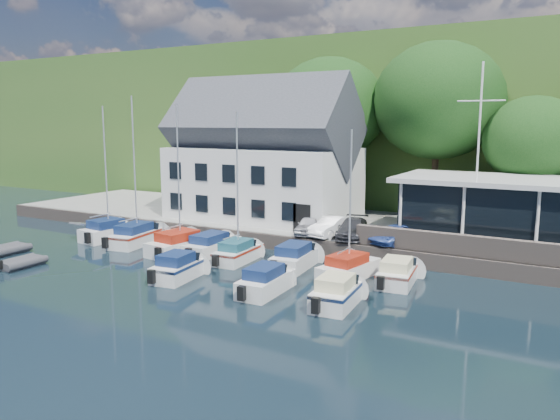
# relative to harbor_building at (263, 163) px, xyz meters

# --- Properties ---
(ground) EXTENTS (180.00, 180.00, 0.00)m
(ground) POSITION_rel_harbor_building_xyz_m (7.00, -16.50, -5.35)
(ground) COLOR black
(ground) RESTS_ON ground
(quay) EXTENTS (60.00, 13.00, 1.00)m
(quay) POSITION_rel_harbor_building_xyz_m (7.00, 1.00, -4.85)
(quay) COLOR gray
(quay) RESTS_ON ground
(quay_face) EXTENTS (60.00, 0.30, 1.00)m
(quay_face) POSITION_rel_harbor_building_xyz_m (7.00, -5.50, -4.85)
(quay_face) COLOR #675A52
(quay_face) RESTS_ON ground
(hillside) EXTENTS (160.00, 75.00, 16.00)m
(hillside) POSITION_rel_harbor_building_xyz_m (7.00, 45.50, 2.65)
(hillside) COLOR #2F5921
(hillside) RESTS_ON ground
(field_patch) EXTENTS (50.00, 30.00, 0.30)m
(field_patch) POSITION_rel_harbor_building_xyz_m (15.00, 53.50, 10.80)
(field_patch) COLOR #535F2F
(field_patch) RESTS_ON hillside
(harbor_building) EXTENTS (14.40, 8.20, 8.70)m
(harbor_building) POSITION_rel_harbor_building_xyz_m (0.00, 0.00, 0.00)
(harbor_building) COLOR silver
(harbor_building) RESTS_ON quay
(club_pavilion) EXTENTS (13.20, 7.20, 4.10)m
(club_pavilion) POSITION_rel_harbor_building_xyz_m (18.00, -0.50, -2.30)
(club_pavilion) COLOR black
(club_pavilion) RESTS_ON quay
(seawall) EXTENTS (18.00, 0.50, 1.20)m
(seawall) POSITION_rel_harbor_building_xyz_m (19.00, -5.10, -3.75)
(seawall) COLOR #675A52
(seawall) RESTS_ON quay
(gangway) EXTENTS (1.20, 6.00, 1.40)m
(gangway) POSITION_rel_harbor_building_xyz_m (-9.50, -7.50, -5.35)
(gangway) COLOR silver
(gangway) RESTS_ON ground
(car_silver) EXTENTS (2.18, 3.86, 1.24)m
(car_silver) POSITION_rel_harbor_building_xyz_m (6.10, -4.01, -3.73)
(car_silver) COLOR silver
(car_silver) RESTS_ON quay
(car_white) EXTENTS (2.12, 4.15, 1.30)m
(car_white) POSITION_rel_harbor_building_xyz_m (7.70, -3.84, -3.70)
(car_white) COLOR white
(car_white) RESTS_ON quay
(car_dgrey) EXTENTS (2.67, 4.58, 1.25)m
(car_dgrey) POSITION_rel_harbor_building_xyz_m (9.09, -3.71, -3.73)
(car_dgrey) COLOR #2C2C31
(car_dgrey) RESTS_ON quay
(car_blue) EXTENTS (2.45, 3.77, 1.20)m
(car_blue) POSITION_rel_harbor_building_xyz_m (12.01, -3.87, -3.75)
(car_blue) COLOR #314D98
(car_blue) RESTS_ON quay
(flagpole) EXTENTS (2.61, 0.20, 10.89)m
(flagpole) POSITION_rel_harbor_building_xyz_m (16.60, -3.41, 1.10)
(flagpole) COLOR silver
(flagpole) RESTS_ON quay
(tree_1) EXTENTS (8.05, 8.05, 11.00)m
(tree_1) POSITION_rel_harbor_building_xyz_m (-5.93, 4.73, 1.15)
(tree_1) COLOR black
(tree_1) RESTS_ON quay
(tree_2) EXTENTS (9.35, 9.35, 12.78)m
(tree_2) POSITION_rel_harbor_building_xyz_m (3.21, 5.30, 2.04)
(tree_2) COLOR black
(tree_2) RESTS_ON quay
(tree_3) EXTENTS (9.91, 9.91, 13.55)m
(tree_3) POSITION_rel_harbor_building_xyz_m (11.87, 6.19, 2.42)
(tree_3) COLOR black
(tree_3) RESTS_ON quay
(tree_4) EXTENTS (6.82, 6.82, 9.32)m
(tree_4) POSITION_rel_harbor_building_xyz_m (18.77, 5.03, 0.31)
(tree_4) COLOR black
(tree_4) RESTS_ON quay
(boat_r1_0) EXTENTS (2.83, 6.03, 9.53)m
(boat_r1_0) POSITION_rel_harbor_building_xyz_m (-7.84, -8.82, -0.58)
(boat_r1_0) COLOR silver
(boat_r1_0) RESTS_ON ground
(boat_r1_1) EXTENTS (3.04, 7.06, 9.29)m
(boat_r1_1) POSITION_rel_harbor_building_xyz_m (-4.99, -8.87, -0.71)
(boat_r1_1) COLOR silver
(boat_r1_1) RESTS_ON ground
(boat_r1_2) EXTENTS (3.07, 6.87, 9.33)m
(boat_r1_2) POSITION_rel_harbor_building_xyz_m (-0.61, -9.47, -0.69)
(boat_r1_2) COLOR silver
(boat_r1_2) RESTS_ON ground
(boat_r1_3) EXTENTS (1.97, 6.28, 1.40)m
(boat_r1_3) POSITION_rel_harbor_building_xyz_m (1.24, -8.55, -4.65)
(boat_r1_3) COLOR silver
(boat_r1_3) RESTS_ON ground
(boat_r1_4) EXTENTS (2.17, 5.75, 8.28)m
(boat_r1_4) POSITION_rel_harbor_building_xyz_m (3.81, -9.30, -1.21)
(boat_r1_4) COLOR silver
(boat_r1_4) RESTS_ON ground
(boat_r1_5) EXTENTS (2.45, 6.12, 1.47)m
(boat_r1_5) POSITION_rel_harbor_building_xyz_m (7.57, -8.83, -4.62)
(boat_r1_5) COLOR silver
(boat_r1_5) RESTS_ON ground
(boat_r1_6) EXTENTS (2.90, 6.28, 8.45)m
(boat_r1_6) POSITION_rel_harbor_building_xyz_m (11.15, -9.30, -1.13)
(boat_r1_6) COLOR silver
(boat_r1_6) RESTS_ON ground
(boat_r1_7) EXTENTS (2.46, 5.41, 1.39)m
(boat_r1_7) POSITION_rel_harbor_building_xyz_m (13.82, -9.01, -4.66)
(boat_r1_7) COLOR silver
(boat_r1_7) RESTS_ON ground
(boat_r2_2) EXTENTS (2.43, 5.18, 1.48)m
(boat_r2_2) POSITION_rel_harbor_building_xyz_m (3.07, -14.06, -4.61)
(boat_r2_2) COLOR silver
(boat_r2_2) RESTS_ON ground
(boat_r2_3) EXTENTS (1.97, 5.62, 1.44)m
(boat_r2_3) POSITION_rel_harbor_building_xyz_m (8.52, -13.79, -4.63)
(boat_r2_3) COLOR silver
(boat_r2_3) RESTS_ON ground
(boat_r2_4) EXTENTS (2.27, 5.21, 1.49)m
(boat_r2_4) POSITION_rel_harbor_building_xyz_m (12.43, -13.86, -4.61)
(boat_r2_4) COLOR silver
(boat_r2_4) RESTS_ON ground
(dinghy_0) EXTENTS (1.83, 3.04, 0.71)m
(dinghy_0) POSITION_rel_harbor_building_xyz_m (-10.49, -15.23, -5.00)
(dinghy_0) COLOR #36373B
(dinghy_0) RESTS_ON ground
(dinghy_1) EXTENTS (1.77, 2.87, 0.66)m
(dinghy_1) POSITION_rel_harbor_building_xyz_m (-6.75, -16.74, -5.02)
(dinghy_1) COLOR #36373B
(dinghy_1) RESTS_ON ground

